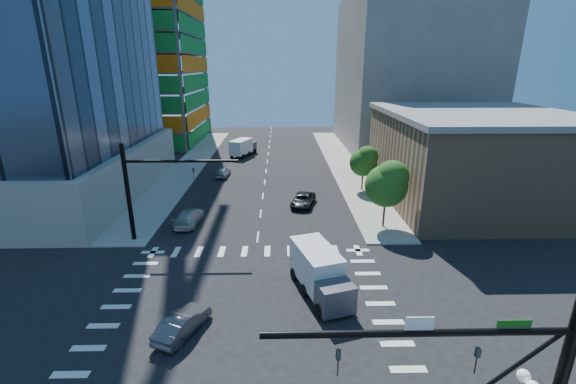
{
  "coord_description": "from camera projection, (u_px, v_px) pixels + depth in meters",
  "views": [
    {
      "loc": [
        2.18,
        -21.5,
        15.57
      ],
      "look_at": [
        2.8,
        8.0,
        5.8
      ],
      "focal_mm": 24.0,
      "sensor_mm": 36.0,
      "label": 1
    }
  ],
  "objects": [
    {
      "name": "box_truck_near",
      "position": [
        321.0,
        277.0,
        26.98
      ],
      "size": [
        4.26,
        6.58,
        3.19
      ],
      "rotation": [
        0.0,
        0.0,
        0.3
      ],
      "color": "black",
      "rests_on": "ground"
    },
    {
      "name": "sidewalk_ne",
      "position": [
        343.0,
        164.0,
        63.44
      ],
      "size": [
        5.0,
        60.0,
        0.15
      ],
      "primitive_type": "cube",
      "color": "#9B9892",
      "rests_on": "ground"
    },
    {
      "name": "tree_north",
      "position": [
        365.0,
        161.0,
        48.84
      ],
      "size": [
        3.54,
        3.52,
        5.78
      ],
      "color": "#382316",
      "rests_on": "sidewalk_ne"
    },
    {
      "name": "tree_south",
      "position": [
        388.0,
        183.0,
        37.23
      ],
      "size": [
        4.16,
        4.16,
        6.82
      ],
      "color": "#382316",
      "rests_on": "sidewalk_ne"
    },
    {
      "name": "commercial_building",
      "position": [
        475.0,
        157.0,
        44.96
      ],
      "size": [
        20.5,
        22.5,
        10.6
      ],
      "color": "#8B6E51",
      "rests_on": "ground"
    },
    {
      "name": "car_sb_mid",
      "position": [
        223.0,
        172.0,
        56.14
      ],
      "size": [
        1.97,
        4.23,
        1.4
      ],
      "primitive_type": "imported",
      "rotation": [
        0.0,
        0.0,
        3.06
      ],
      "color": "#A2A6A9",
      "rests_on": "ground"
    },
    {
      "name": "box_truck_far",
      "position": [
        244.0,
        148.0,
        69.1
      ],
      "size": [
        4.55,
        6.31,
        3.05
      ],
      "rotation": [
        0.0,
        0.0,
        2.74
      ],
      "color": "black",
      "rests_on": "ground"
    },
    {
      "name": "construction_building",
      "position": [
        129.0,
        17.0,
        75.75
      ],
      "size": [
        25.16,
        34.5,
        70.6
      ],
      "color": "slate",
      "rests_on": "ground"
    },
    {
      "name": "car_sb_near",
      "position": [
        189.0,
        217.0,
        39.4
      ],
      "size": [
        2.5,
        5.33,
        1.51
      ],
      "primitive_type": "imported",
      "rotation": [
        0.0,
        0.0,
        3.07
      ],
      "color": "silver",
      "rests_on": "ground"
    },
    {
      "name": "ground",
      "position": [
        248.0,
        314.0,
        25.25
      ],
      "size": [
        160.0,
        160.0,
        0.0
      ],
      "primitive_type": "plane",
      "color": "black",
      "rests_on": "ground"
    },
    {
      "name": "sidewalk_nw",
      "position": [
        191.0,
        164.0,
        62.95
      ],
      "size": [
        5.0,
        60.0,
        0.15
      ],
      "primitive_type": "cube",
      "color": "#9B9892",
      "rests_on": "ground"
    },
    {
      "name": "signal_mast_nw",
      "position": [
        144.0,
        184.0,
        34.24
      ],
      "size": [
        10.2,
        0.4,
        9.0
      ],
      "color": "black",
      "rests_on": "sidewalk_nw"
    },
    {
      "name": "car_nb_far",
      "position": [
        303.0,
        200.0,
        44.6
      ],
      "size": [
        3.47,
        5.36,
        1.37
      ],
      "primitive_type": "imported",
      "rotation": [
        0.0,
        0.0,
        -0.26
      ],
      "color": "black",
      "rests_on": "ground"
    },
    {
      "name": "car_sb_cross",
      "position": [
        183.0,
        323.0,
        23.29
      ],
      "size": [
        3.01,
        4.47,
        1.39
      ],
      "primitive_type": "imported",
      "rotation": [
        0.0,
        0.0,
        2.74
      ],
      "color": "#48484C",
      "rests_on": "ground"
    },
    {
      "name": "bg_building_ne",
      "position": [
        409.0,
        74.0,
        73.59
      ],
      "size": [
        24.0,
        30.0,
        28.0
      ],
      "primitive_type": "cube",
      "color": "slate",
      "rests_on": "ground"
    },
    {
      "name": "road_markings",
      "position": [
        248.0,
        314.0,
        25.25
      ],
      "size": [
        20.0,
        20.0,
        0.01
      ],
      "primitive_type": "cube",
      "color": "silver",
      "rests_on": "ground"
    }
  ]
}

